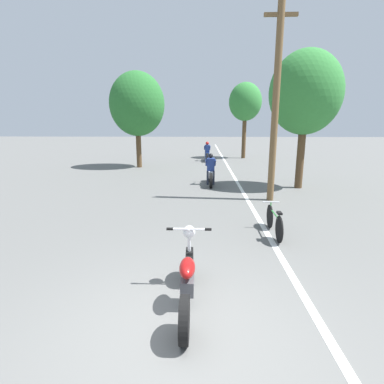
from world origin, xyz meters
name	(u,v)px	position (x,y,z in m)	size (l,w,h in m)	color
ground_plane	(178,331)	(0.00, 0.00, 0.00)	(120.00, 120.00, 0.00)	#60605E
lane_stripe_edge	(233,175)	(2.00, 12.59, 0.00)	(0.14, 48.00, 0.01)	white
utility_pole	(276,102)	(2.83, 7.29, 3.50)	(1.10, 0.24, 6.81)	brown
roadside_tree_right_near	(306,93)	(4.54, 9.51, 3.97)	(2.97, 2.67, 5.71)	#513A23
roadside_tree_right_far	(245,102)	(3.64, 20.99, 4.36)	(2.56, 2.30, 5.89)	#513A23
roadside_tree_left	(137,104)	(-3.75, 15.54, 3.91)	(3.40, 3.06, 5.88)	#513A23
motorcycle_foreground	(188,278)	(0.10, 0.65, 0.44)	(0.75, 2.16, 1.08)	black
motorcycle_rider_lead	(211,173)	(0.69, 10.06, 0.54)	(0.50, 2.13, 1.44)	black
motorcycle_rider_far	(207,154)	(0.67, 18.95, 0.55)	(0.50, 2.13, 1.45)	black
bicycle_parked	(274,221)	(2.15, 3.73, 0.35)	(0.44, 1.66, 0.75)	black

